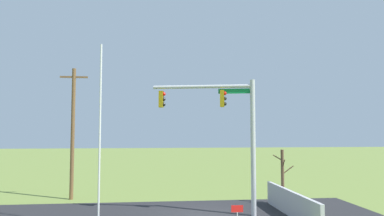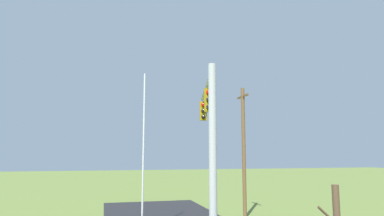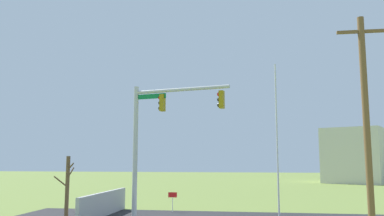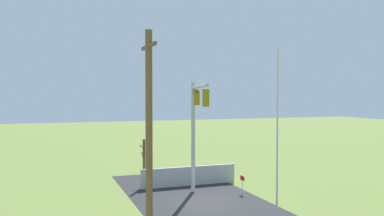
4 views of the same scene
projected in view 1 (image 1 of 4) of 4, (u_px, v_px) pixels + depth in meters
ground_plane at (202, 215)px, 19.35m from camera, size 160.00×160.00×0.00m
sidewalk_corner at (272, 215)px, 19.30m from camera, size 6.00×6.00×0.01m
retaining_fence at (291, 204)px, 19.04m from camera, size 0.20×7.31×1.40m
signal_mast at (228, 123)px, 19.69m from camera, size 5.72×1.50×7.56m
flagpole at (100, 134)px, 17.13m from camera, size 0.10×0.10×9.00m
utility_pole at (73, 131)px, 24.15m from camera, size 1.90×0.26×9.06m
bare_tree at (283, 176)px, 22.39m from camera, size 1.27×1.02×3.47m
open_sign at (237, 212)px, 16.16m from camera, size 0.56×0.04×1.22m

